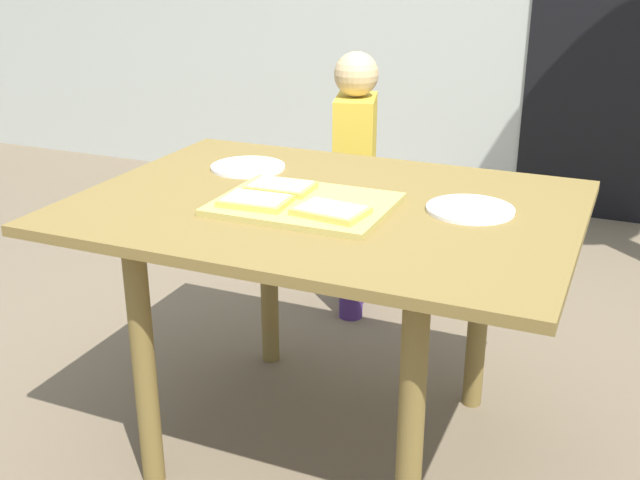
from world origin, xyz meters
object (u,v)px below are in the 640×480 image
pizza_slice_near_right (331,211)px  child_left (355,170)px  cutting_board (304,204)px  dining_table (326,237)px  pizza_slice_near_left (256,201)px  plate_white_left (248,167)px  pizza_slice_far_left (281,186)px  plate_white_right (470,209)px

pizza_slice_near_right → child_left: (-0.30, 0.95, -0.19)m
child_left → cutting_board: bearing=-77.4°
dining_table → pizza_slice_near_left: size_ratio=7.38×
pizza_slice_near_left → child_left: child_left is taller
cutting_board → pizza_slice_near_right: size_ratio=2.40×
cutting_board → pizza_slice_near_right: (0.10, -0.07, 0.02)m
cutting_board → plate_white_left: bearing=139.3°
pizza_slice_near_right → child_left: bearing=107.3°
plate_white_left → child_left: bearing=81.2°
dining_table → child_left: bearing=105.6°
cutting_board → pizza_slice_near_right: 0.12m
pizza_slice_near_right → pizza_slice_far_left: bearing=146.0°
pizza_slice_far_left → child_left: 0.85m
pizza_slice_near_right → plate_white_right: (0.29, 0.20, -0.02)m
child_left → plate_white_left: bearing=-98.8°
dining_table → plate_white_right: plate_white_right is taller
child_left → dining_table: bearing=-74.4°
dining_table → cutting_board: cutting_board is taller
pizza_slice_far_left → plate_white_right: size_ratio=0.78×
cutting_board → plate_white_right: bearing=18.8°
pizza_slice_near_left → child_left: bearing=95.8°
plate_white_left → pizza_slice_near_right: bearing=-39.0°
cutting_board → child_left: bearing=102.6°
dining_table → pizza_slice_near_left: pizza_slice_near_left is taller
pizza_slice_near_left → plate_white_right: bearing=22.1°
pizza_slice_near_left → pizza_slice_far_left: same height
plate_white_left → child_left: size_ratio=0.22×
pizza_slice_far_left → plate_white_right: pizza_slice_far_left is taller
pizza_slice_far_left → plate_white_right: bearing=7.9°
pizza_slice_near_left → plate_white_left: (-0.19, 0.32, -0.02)m
pizza_slice_near_left → pizza_slice_near_right: size_ratio=0.96×
plate_white_left → cutting_board: bearing=-40.7°
cutting_board → plate_white_left: (-0.30, 0.26, -0.00)m
pizza_slice_near_left → plate_white_left: bearing=121.1°
dining_table → pizza_slice_far_left: pizza_slice_far_left is taller
dining_table → cutting_board: size_ratio=2.94×
pizza_slice_near_left → pizza_slice_far_left: bearing=87.0°
dining_table → pizza_slice_near_right: (0.07, -0.13, 0.12)m
dining_table → pizza_slice_near_left: 0.22m
plate_white_right → child_left: child_left is taller
pizza_slice_far_left → plate_white_left: 0.28m
plate_white_right → child_left: 0.97m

